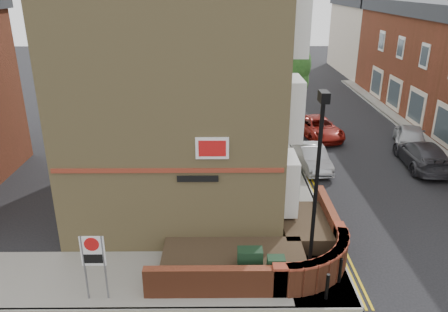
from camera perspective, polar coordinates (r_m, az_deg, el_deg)
ground at (r=13.92m, az=4.98°, el=-19.56°), size 120.00×120.00×0.00m
pavement_corner at (r=15.16m, az=-9.35°, el=-15.54°), size 13.00×3.00×0.12m
pavement_main at (r=28.13m, az=6.14°, el=2.62°), size 2.00×32.00×0.12m
kerb_side at (r=14.01m, az=-10.28°, el=-19.23°), size 13.00×0.15×0.12m
kerb_main_near at (r=28.26m, az=8.15°, el=2.61°), size 0.15×32.00×0.12m
kerb_main_far at (r=27.94m, az=25.50°, el=0.43°), size 0.15×40.00×0.12m
yellow_lines_main at (r=28.32m, az=8.65°, el=2.50°), size 0.28×32.00×0.01m
corner_building at (r=18.73m, az=-5.57°, el=12.53°), size 8.95×10.40×13.60m
garden_wall at (r=15.88m, az=4.15°, el=-13.62°), size 6.80×6.00×1.20m
lamppost at (r=13.30m, az=11.88°, el=-4.76°), size 0.25×0.50×6.30m
utility_cabinet_large at (r=14.47m, az=3.38°, el=-14.05°), size 0.80×0.45×1.20m
utility_cabinet_small at (r=14.33m, az=6.76°, el=-14.83°), size 0.55×0.40×1.10m
bollard_near at (r=14.18m, az=13.32°, el=-16.28°), size 0.11×0.11×0.90m
bollard_far at (r=14.94m, az=14.92°, el=-14.26°), size 0.11×0.11×0.90m
zone_sign at (r=13.77m, az=-16.70°, el=-12.42°), size 0.72×0.07×2.20m
far_terrace_cream at (r=51.17m, az=18.04°, el=14.86°), size 5.40×12.40×8.00m
tree_near at (r=25.08m, az=7.05°, el=11.23°), size 3.64×3.65×6.70m
tree_mid at (r=32.87m, az=5.33°, el=14.60°), size 4.03×4.03×7.42m
tree_far at (r=40.82m, az=4.21°, el=15.58°), size 3.81×3.81×7.00m
traffic_light_assembly at (r=36.18m, az=5.38°, el=11.36°), size 0.20×0.16×4.20m
silver_car_near at (r=23.50m, az=11.40°, el=-0.15°), size 1.65×3.82×1.22m
red_car_main at (r=28.45m, az=12.21°, el=3.68°), size 2.98×4.88×1.26m
grey_car_far at (r=25.48m, az=24.48°, el=0.20°), size 2.28×4.90×1.38m
silver_car_far at (r=28.23m, az=23.12°, el=2.45°), size 2.99×4.57×1.45m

